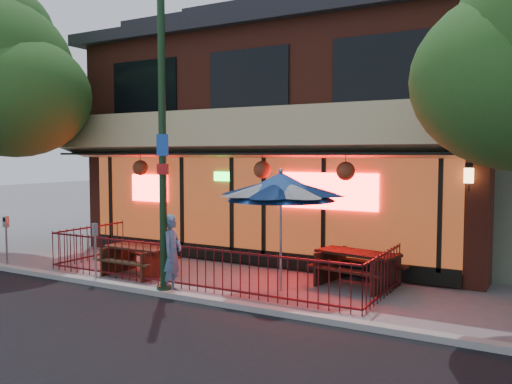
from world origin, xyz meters
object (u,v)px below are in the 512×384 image
Objects in this scene: picnic_table_right at (357,264)px; parking_meter_far at (6,233)px; street_light at (163,148)px; picnic_table_left at (138,256)px; patio_umbrella at (281,186)px; pedestrian at (172,254)px; parking_meter_near at (95,243)px.

parking_meter_far is at bearing -162.16° from picnic_table_right.
street_light is 3.42m from picnic_table_left.
patio_umbrella is 1.95× the size of parking_meter_far.
parking_meter_far is (-3.47, -1.17, 0.47)m from picnic_table_left.
picnic_table_right is 4.20m from pedestrian.
pedestrian is (0.07, 0.18, -2.29)m from street_light.
pedestrian is at bearing -28.13° from picnic_table_left.
street_light is 4.09× the size of picnic_table_left.
picnic_table_right is 1.22× the size of pedestrian.
pedestrian is at bearing -141.80° from picnic_table_right.
pedestrian is (-1.96, -1.34, -1.45)m from patio_umbrella.
parking_meter_far is (-8.60, -2.77, 0.42)m from picnic_table_right.
picnic_table_left is 0.82× the size of picnic_table_right.
pedestrian is (-3.29, -2.59, 0.34)m from picnic_table_right.
picnic_table_right is (5.14, 1.60, 0.05)m from picnic_table_left.
picnic_table_left is at bearing -174.77° from patio_umbrella.
street_light is 2.67m from patio_umbrella.
parking_meter_near is at bearing -159.45° from patio_umbrella.
patio_umbrella is at bearing 36.89° from street_light.
street_light is at bearing -0.03° from parking_meter_far.
picnic_table_left is 4.24m from patio_umbrella.
picnic_table_right is 9.05m from parking_meter_far.
parking_meter_far is (-5.32, -0.18, 0.08)m from pedestrian.
patio_umbrella is (-1.33, -1.25, 1.79)m from picnic_table_right.
street_light is 2.99m from parking_meter_near.
picnic_table_right is at bearing 17.84° from parking_meter_far.
pedestrian is at bearing 4.96° from parking_meter_near.
pedestrian reaches higher than parking_meter_far.
picnic_table_left is at bearing 18.67° from parking_meter_far.
picnic_table_left is 0.99× the size of pedestrian.
street_light is at bearing -0.07° from parking_meter_near.
picnic_table_right reaches higher than picnic_table_left.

